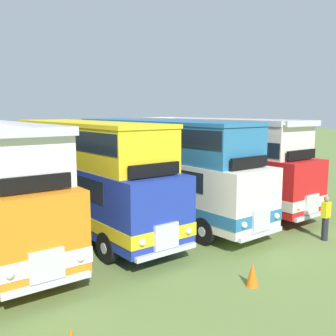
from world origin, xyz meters
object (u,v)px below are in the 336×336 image
(bus_sixth_in_row, at_px, (88,171))
(bus_seventh_in_row, at_px, (160,164))
(bus_eighth_in_row, at_px, (212,160))
(cone_mid_row, at_px, (252,275))
(marshal_person, at_px, (326,218))

(bus_sixth_in_row, bearing_deg, bus_seventh_in_row, -1.92)
(bus_sixth_in_row, bearing_deg, bus_eighth_in_row, 0.04)
(cone_mid_row, bearing_deg, bus_sixth_in_row, 97.51)
(bus_seventh_in_row, xyz_separation_m, cone_mid_row, (-2.64, -7.56, -2.13))
(cone_mid_row, height_order, marshal_person, marshal_person)
(bus_eighth_in_row, xyz_separation_m, marshal_person, (-0.97, -6.94, -1.48))
(bus_sixth_in_row, xyz_separation_m, cone_mid_row, (1.01, -7.68, -2.13))
(bus_seventh_in_row, bearing_deg, bus_sixth_in_row, 178.08)
(cone_mid_row, relative_size, marshal_person, 0.40)
(bus_seventh_in_row, height_order, bus_eighth_in_row, bus_eighth_in_row)
(bus_seventh_in_row, distance_m, marshal_person, 7.49)
(bus_seventh_in_row, distance_m, cone_mid_row, 8.29)
(bus_seventh_in_row, bearing_deg, bus_eighth_in_row, 2.00)
(bus_sixth_in_row, distance_m, bus_seventh_in_row, 3.65)
(marshal_person, bearing_deg, bus_seventh_in_row, 111.52)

